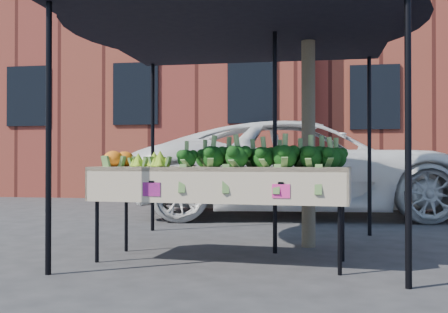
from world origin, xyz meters
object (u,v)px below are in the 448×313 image
(table, at_px, (220,214))
(street_tree, at_px, (308,49))
(canopy, at_px, (243,122))
(vehicle, at_px, (306,47))

(table, xyz_separation_m, street_tree, (0.81, 1.04, 1.76))
(table, distance_m, canopy, 1.13)
(vehicle, bearing_deg, table, 164.09)
(street_tree, bearing_deg, table, -128.05)
(table, distance_m, vehicle, 5.27)
(canopy, xyz_separation_m, vehicle, (0.61, 3.92, 1.62))
(canopy, distance_m, street_tree, 1.15)
(canopy, bearing_deg, street_tree, 29.95)
(table, height_order, vehicle, vehicle)
(vehicle, xyz_separation_m, street_tree, (0.08, -3.52, -0.78))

